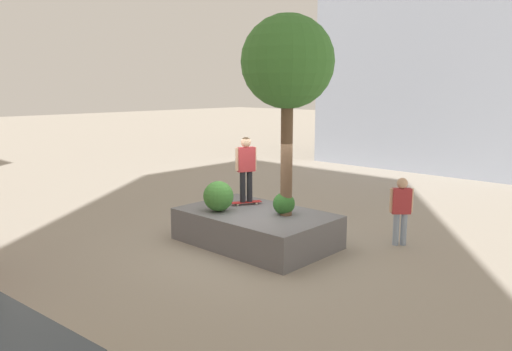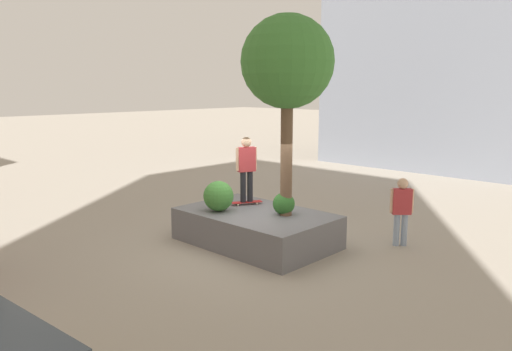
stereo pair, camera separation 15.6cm
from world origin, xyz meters
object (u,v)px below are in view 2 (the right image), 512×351
at_px(skateboard, 247,202).
at_px(skateboarder, 246,165).
at_px(planter_ledge, 256,228).
at_px(plaza_tree, 287,64).
at_px(pedestrian_crossing, 402,207).

bearing_deg(skateboard, skateboarder, 0.00).
distance_m(planter_ledge, skateboarder, 1.65).
bearing_deg(planter_ledge, plaza_tree, -158.73).
bearing_deg(plaza_tree, pedestrian_crossing, -133.66).
xyz_separation_m(skateboard, skateboarder, (0.00, 0.00, 0.98)).
distance_m(planter_ledge, skateboard, 0.93).
bearing_deg(plaza_tree, planter_ledge, 21.27).
relative_size(planter_ledge, skateboard, 4.61).
distance_m(plaza_tree, skateboarder, 2.85).
height_order(planter_ledge, pedestrian_crossing, pedestrian_crossing).
relative_size(skateboarder, pedestrian_crossing, 1.01).
bearing_deg(plaza_tree, skateboard, -4.73).
xyz_separation_m(planter_ledge, skateboarder, (0.71, -0.40, 1.44)).
xyz_separation_m(plaza_tree, skateboarder, (1.42, -0.12, -2.46)).
bearing_deg(planter_ledge, skateboarder, -29.04).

